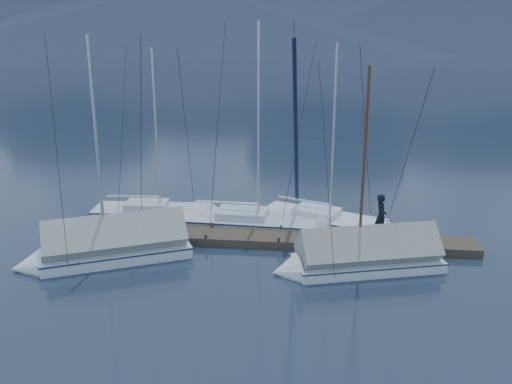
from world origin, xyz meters
TOP-DOWN VIEW (x-y plane):
  - ground at (0.00, 0.00)m, footprint 1000.00×1000.00m
  - dock at (0.00, 2.00)m, footprint 18.00×1.50m
  - mooring_posts at (-0.50, 2.00)m, footprint 15.12×1.52m
  - sailboat_open_left at (-4.48, 4.86)m, footprint 6.63×2.80m
  - sailboat_open_mid at (0.43, 3.74)m, footprint 7.52×3.19m
  - sailboat_open_right at (3.56, 4.22)m, footprint 6.93×4.29m
  - sailboat_covered_near at (3.95, -0.26)m, footprint 6.63×3.63m
  - sailboat_covered_far at (-5.68, -0.53)m, footprint 6.80×4.67m
  - person at (5.10, 2.23)m, footprint 0.52×0.73m

SIDE VIEW (x-z plane):
  - ground at x=0.00m, z-range 0.00..0.00m
  - dock at x=0.00m, z-range -0.16..0.38m
  - sailboat_open_left at x=-4.48m, z-range -4.16..4.46m
  - sailboat_open_right at x=3.56m, z-range -4.29..4.60m
  - sailboat_open_mid at x=0.43m, z-range -4.73..5.08m
  - mooring_posts at x=-0.50m, z-range 0.17..0.52m
  - sailboat_covered_near at x=3.95m, z-range -3.71..4.54m
  - sailboat_covered_far at x=-5.68m, z-range -4.18..5.09m
  - person at x=5.10m, z-range 0.34..2.21m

